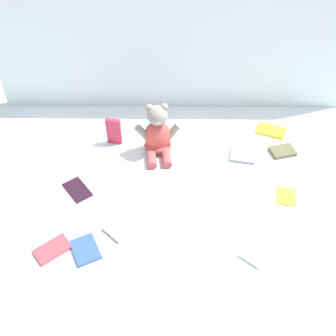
{
  "coord_description": "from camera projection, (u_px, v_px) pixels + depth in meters",
  "views": [
    {
      "loc": [
        -0.01,
        -1.18,
        1.16
      ],
      "look_at": [
        -0.02,
        -0.1,
        0.1
      ],
      "focal_mm": 41.87,
      "sensor_mm": 36.0,
      "label": 1
    }
  ],
  "objects": [
    {
      "name": "ground_plane",
      "position": [
        173.0,
        168.0,
        1.66
      ],
      "size": [
        3.2,
        3.2,
        0.0
      ],
      "primitive_type": "plane",
      "color": "silver"
    },
    {
      "name": "backdrop_drape",
      "position": [
        174.0,
        50.0,
        1.78
      ],
      "size": [
        1.67,
        0.03,
        0.6
      ],
      "primitive_type": "cube",
      "color": "silver",
      "rests_on": "ground_plane"
    },
    {
      "name": "teddy_bear",
      "position": [
        158.0,
        135.0,
        1.68
      ],
      "size": [
        0.2,
        0.18,
        0.24
      ],
      "rotation": [
        0.0,
        0.0,
        0.09
      ],
      "color": "#D84C47",
      "rests_on": "ground_plane"
    },
    {
      "name": "book_case_0",
      "position": [
        283.0,
        151.0,
        1.72
      ],
      "size": [
        0.12,
        0.1,
        0.02
      ],
      "primitive_type": "cube",
      "rotation": [
        0.0,
        0.0,
        4.98
      ],
      "color": "brown",
      "rests_on": "ground_plane"
    },
    {
      "name": "book_case_1",
      "position": [
        114.0,
        131.0,
        1.74
      ],
      "size": [
        0.07,
        0.03,
        0.13
      ],
      "primitive_type": "cube",
      "rotation": [
        0.01,
        0.0,
        -0.15
      ],
      "color": "#C12942",
      "rests_on": "ground_plane"
    },
    {
      "name": "book_case_2",
      "position": [
        286.0,
        196.0,
        1.54
      ],
      "size": [
        0.09,
        0.11,
        0.01
      ],
      "primitive_type": "cube",
      "rotation": [
        0.0,
        0.0,
        6.08
      ],
      "color": "orange",
      "rests_on": "ground_plane"
    },
    {
      "name": "book_case_3",
      "position": [
        243.0,
        156.0,
        1.71
      ],
      "size": [
        0.12,
        0.1,
        0.01
      ],
      "primitive_type": "cube",
      "rotation": [
        0.0,
        0.0,
        1.39
      ],
      "color": "#9093A8",
      "rests_on": "ground_plane"
    },
    {
      "name": "book_case_4",
      "position": [
        77.0,
        189.0,
        1.57
      ],
      "size": [
        0.14,
        0.15,
        0.01
      ],
      "primitive_type": "cube",
      "rotation": [
        0.0,
        0.0,
        3.81
      ],
      "color": "black",
      "rests_on": "ground_plane"
    },
    {
      "name": "book_case_5",
      "position": [
        271.0,
        131.0,
        1.83
      ],
      "size": [
        0.15,
        0.12,
        0.01
      ],
      "primitive_type": "cube",
      "rotation": [
        0.0,
        0.0,
        4.32
      ],
      "color": "yellow",
      "rests_on": "ground_plane"
    },
    {
      "name": "book_case_6",
      "position": [
        85.0,
        250.0,
        1.36
      ],
      "size": [
        0.13,
        0.14,
        0.01
      ],
      "primitive_type": "cube",
      "rotation": [
        0.0,
        0.0,
        3.6
      ],
      "color": "#3051A8",
      "rests_on": "ground_plane"
    },
    {
      "name": "book_case_7",
      "position": [
        258.0,
        250.0,
        1.36
      ],
      "size": [
        0.14,
        0.15,
        0.01
      ],
      "primitive_type": "cube",
      "rotation": [
        0.0,
        0.0,
        2.45
      ],
      "color": "white",
      "rests_on": "ground_plane"
    },
    {
      "name": "book_case_8",
      "position": [
        53.0,
        249.0,
        1.36
      ],
      "size": [
        0.14,
        0.13,
        0.01
      ],
      "primitive_type": "cube",
      "rotation": [
        0.0,
        0.0,
        2.27
      ],
      "color": "#D13E46",
      "rests_on": "ground_plane"
    },
    {
      "name": "book_case_9",
      "position": [
        119.0,
        228.0,
        1.43
      ],
      "size": [
        0.13,
        0.13,
        0.01
      ],
      "primitive_type": "cube",
      "rotation": [
        0.0,
        0.0,
        3.98
      ],
      "color": "#A7A290",
      "rests_on": "ground_plane"
    }
  ]
}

